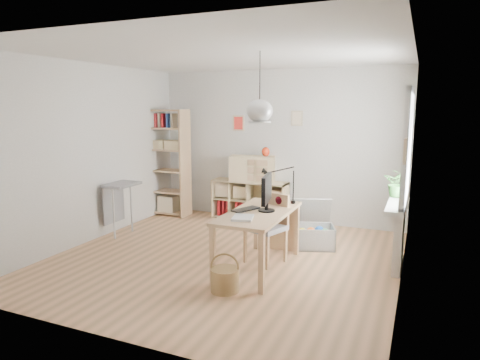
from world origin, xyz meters
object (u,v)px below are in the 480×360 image
at_px(cube_shelf, 249,203).
at_px(storage_chest, 312,232).
at_px(desk, 259,219).
at_px(chair, 268,224).
at_px(monitor, 267,191).
at_px(tall_bookshelf, 167,158).
at_px(drawer_chest, 252,169).

relative_size(cube_shelf, storage_chest, 1.58).
relative_size(desk, chair, 1.65).
relative_size(desk, monitor, 2.83).
relative_size(desk, cube_shelf, 1.07).
relative_size(tall_bookshelf, storage_chest, 2.26).
height_order(tall_bookshelf, storage_chest, tall_bookshelf).
height_order(desk, storage_chest, desk).
xyz_separation_m(cube_shelf, tall_bookshelf, (-1.56, -0.28, 0.79)).
bearing_deg(chair, drawer_chest, 136.81).
bearing_deg(chair, storage_chest, 84.74).
bearing_deg(chair, cube_shelf, 137.98).
xyz_separation_m(tall_bookshelf, storage_chest, (3.00, -0.80, -0.87)).
bearing_deg(cube_shelf, chair, -61.57).
height_order(storage_chest, monitor, monitor).
height_order(desk, tall_bookshelf, tall_bookshelf).
xyz_separation_m(tall_bookshelf, drawer_chest, (1.64, 0.24, -0.14)).
distance_m(tall_bookshelf, monitor, 3.27).
relative_size(monitor, drawer_chest, 0.66).
xyz_separation_m(tall_bookshelf, chair, (2.61, -1.65, -0.57)).
xyz_separation_m(cube_shelf, chair, (1.05, -1.93, 0.22)).
height_order(desk, monitor, monitor).
height_order(desk, drawer_chest, drawer_chest).
height_order(cube_shelf, chair, chair).
distance_m(cube_shelf, chair, 2.21).
relative_size(cube_shelf, monitor, 2.64).
xyz_separation_m(desk, drawer_chest, (-0.95, 2.19, 0.29)).
distance_m(desk, chair, 0.33).
bearing_deg(monitor, storage_chest, 62.22).
bearing_deg(tall_bookshelf, storage_chest, -14.95).
distance_m(cube_shelf, drawer_chest, 0.66).
height_order(cube_shelf, storage_chest, cube_shelf).
xyz_separation_m(chair, monitor, (0.06, -0.24, 0.49)).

